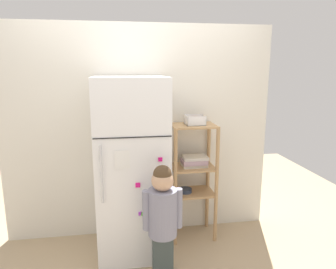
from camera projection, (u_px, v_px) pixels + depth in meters
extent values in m
plane|color=tan|center=(145.00, 248.00, 3.05)|extent=(6.00, 6.00, 0.00)
cube|color=silver|center=(140.00, 133.00, 3.18)|extent=(2.73, 0.03, 2.16)
cube|color=white|center=(132.00, 167.00, 2.88)|extent=(0.64, 0.64, 1.66)
cube|color=black|center=(133.00, 137.00, 2.50)|extent=(0.63, 0.01, 0.01)
cylinder|color=silver|center=(101.00, 175.00, 2.50)|extent=(0.02, 0.02, 0.48)
cube|color=white|center=(122.00, 160.00, 2.52)|extent=(0.12, 0.01, 0.15)
cube|color=#DA1372|center=(160.00, 159.00, 2.57)|extent=(0.03, 0.01, 0.03)
cube|color=#EB137B|center=(138.00, 185.00, 2.58)|extent=(0.04, 0.01, 0.04)
cube|color=#34C211|center=(143.00, 214.00, 2.65)|extent=(0.03, 0.01, 0.03)
cube|color=#CD47EF|center=(140.00, 214.00, 2.64)|extent=(0.03, 0.02, 0.03)
cube|color=#394444|center=(163.00, 257.00, 2.56)|extent=(0.16, 0.10, 0.41)
cylinder|color=gray|center=(163.00, 213.00, 2.48)|extent=(0.23, 0.23, 0.39)
sphere|color=gray|center=(161.00, 188.00, 2.51)|extent=(0.10, 0.10, 0.10)
sphere|color=tan|center=(162.00, 180.00, 2.42)|extent=(0.17, 0.17, 0.17)
sphere|color=#4C3823|center=(162.00, 174.00, 2.41)|extent=(0.15, 0.15, 0.15)
cylinder|color=gray|center=(147.00, 210.00, 2.46)|extent=(0.07, 0.07, 0.33)
cylinder|color=gray|center=(178.00, 208.00, 2.50)|extent=(0.07, 0.07, 0.33)
cylinder|color=tan|center=(175.00, 188.00, 3.00)|extent=(0.04, 0.04, 1.19)
cylinder|color=tan|center=(216.00, 186.00, 3.06)|extent=(0.04, 0.04, 1.19)
cylinder|color=tan|center=(170.00, 178.00, 3.29)|extent=(0.04, 0.04, 1.19)
cylinder|color=tan|center=(208.00, 176.00, 3.35)|extent=(0.04, 0.04, 1.19)
cube|color=tan|center=(194.00, 126.00, 3.05)|extent=(0.43, 0.32, 0.02)
cube|color=tan|center=(193.00, 167.00, 3.14)|extent=(0.43, 0.32, 0.02)
cube|color=tan|center=(192.00, 192.00, 3.20)|extent=(0.43, 0.32, 0.02)
cube|color=silver|center=(194.00, 164.00, 3.15)|extent=(0.25, 0.19, 0.03)
cube|color=#B293A3|center=(194.00, 161.00, 3.13)|extent=(0.25, 0.19, 0.04)
cube|color=silver|center=(195.00, 157.00, 3.14)|extent=(0.25, 0.19, 0.03)
cylinder|color=#2D384C|center=(185.00, 190.00, 3.18)|extent=(0.14, 0.14, 0.04)
cube|color=white|center=(195.00, 124.00, 3.06)|extent=(0.18, 0.18, 0.01)
cube|color=white|center=(197.00, 121.00, 2.96)|extent=(0.18, 0.01, 0.09)
cube|color=white|center=(193.00, 119.00, 3.13)|extent=(0.18, 0.01, 0.09)
cube|color=white|center=(186.00, 120.00, 3.03)|extent=(0.01, 0.18, 0.09)
cube|color=white|center=(204.00, 120.00, 3.06)|extent=(0.01, 0.18, 0.09)
sphere|color=maroon|center=(194.00, 120.00, 3.08)|extent=(0.06, 0.06, 0.06)
sphere|color=orange|center=(198.00, 121.00, 3.03)|extent=(0.07, 0.07, 0.07)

